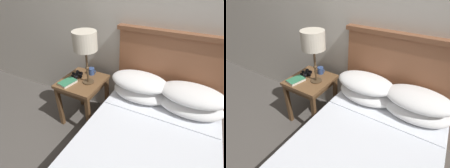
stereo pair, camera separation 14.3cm
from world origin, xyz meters
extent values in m
cube|color=beige|center=(0.00, 0.95, 1.30)|extent=(8.00, 0.06, 2.60)
cube|color=brown|center=(-0.67, 0.57, 0.59)|extent=(0.49, 0.52, 0.04)
cube|color=brown|center=(-0.67, 0.57, 0.54)|extent=(0.46, 0.49, 0.05)
cube|color=brown|center=(-0.88, 0.34, 0.28)|extent=(0.04, 0.04, 0.57)
cube|color=brown|center=(-0.46, 0.34, 0.28)|extent=(0.04, 0.04, 0.57)
cube|color=brown|center=(-0.88, 0.79, 0.28)|extent=(0.04, 0.04, 0.57)
cube|color=brown|center=(-0.46, 0.79, 0.28)|extent=(0.04, 0.04, 0.57)
cube|color=white|center=(0.27, 0.53, 0.55)|extent=(1.08, 0.28, 0.01)
cube|color=brown|center=(0.27, 0.88, 0.59)|extent=(1.18, 0.06, 1.18)
cube|color=brown|center=(0.27, 0.88, 1.20)|extent=(1.24, 0.10, 0.04)
ellipsoid|color=white|center=(0.03, 0.64, 0.62)|extent=(0.60, 0.36, 0.15)
ellipsoid|color=white|center=(0.53, 0.64, 0.62)|extent=(0.60, 0.36, 0.15)
ellipsoid|color=white|center=(0.01, 0.64, 0.74)|extent=(0.60, 0.36, 0.15)
ellipsoid|color=white|center=(0.52, 0.64, 0.74)|extent=(0.60, 0.36, 0.15)
cylinder|color=#4C3823|center=(-0.58, 0.56, 0.61)|extent=(0.13, 0.13, 0.01)
cylinder|color=#4C3823|center=(-0.58, 0.56, 0.81)|extent=(0.02, 0.02, 0.38)
sphere|color=#4C3823|center=(-0.58, 0.56, 0.79)|extent=(0.04, 0.04, 0.04)
cylinder|color=beige|center=(-0.58, 0.56, 1.10)|extent=(0.25, 0.25, 0.20)
cube|color=silver|center=(-0.77, 0.43, 0.62)|extent=(0.17, 0.21, 0.03)
cube|color=#337F56|center=(-0.77, 0.43, 0.63)|extent=(0.17, 0.22, 0.00)
cube|color=#337F56|center=(-0.84, 0.45, 0.62)|extent=(0.05, 0.19, 0.03)
cylinder|color=black|center=(-0.77, 0.58, 0.63)|extent=(0.08, 0.10, 0.04)
cylinder|color=black|center=(-0.72, 0.61, 0.63)|extent=(0.05, 0.03, 0.05)
cylinder|color=black|center=(-0.81, 0.56, 0.63)|extent=(0.04, 0.03, 0.04)
cylinder|color=black|center=(-0.79, 0.64, 0.63)|extent=(0.08, 0.10, 0.04)
cylinder|color=black|center=(-0.75, 0.66, 0.63)|extent=(0.05, 0.03, 0.05)
cylinder|color=black|center=(-0.84, 0.62, 0.63)|extent=(0.04, 0.03, 0.04)
cube|color=black|center=(-0.78, 0.61, 0.64)|extent=(0.07, 0.06, 0.01)
cylinder|color=black|center=(-0.78, 0.61, 0.64)|extent=(0.02, 0.02, 0.02)
cylinder|color=#334C84|center=(-0.64, 0.74, 0.65)|extent=(0.08, 0.08, 0.08)
torus|color=#334C84|center=(-0.60, 0.74, 0.65)|extent=(0.05, 0.01, 0.05)
camera|label=1|loc=(0.44, -0.85, 1.71)|focal=28.00mm
camera|label=2|loc=(0.57, -0.78, 1.71)|focal=28.00mm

